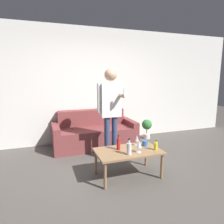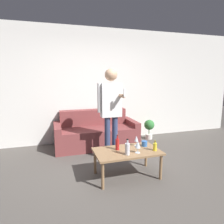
# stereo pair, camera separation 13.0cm
# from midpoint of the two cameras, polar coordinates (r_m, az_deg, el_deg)

# --- Properties ---
(ground_plane) EXTENTS (16.00, 16.00, 0.00)m
(ground_plane) POSITION_cam_midpoint_polar(r_m,az_deg,el_deg) (3.14, 5.18, -19.87)
(ground_plane) COLOR #514C47
(wall_back) EXTENTS (8.00, 0.06, 2.70)m
(wall_back) POSITION_cam_midpoint_polar(r_m,az_deg,el_deg) (4.86, -4.73, 7.47)
(wall_back) COLOR silver
(wall_back) RESTS_ON ground_plane
(couch) EXTENTS (1.84, 0.83, 0.80)m
(couch) POSITION_cam_midpoint_polar(r_m,az_deg,el_deg) (4.60, -3.85, -6.03)
(couch) COLOR brown
(couch) RESTS_ON ground_plane
(coffee_table) EXTENTS (1.02, 0.59, 0.43)m
(coffee_table) POSITION_cam_midpoint_polar(r_m,az_deg,el_deg) (3.20, 5.51, -11.67)
(coffee_table) COLOR #8E6B47
(coffee_table) RESTS_ON ground_plane
(bottle_orange) EXTENTS (0.06, 0.06, 0.25)m
(bottle_orange) POSITION_cam_midpoint_polar(r_m,az_deg,el_deg) (3.17, 2.73, -9.08)
(bottle_orange) COLOR #B21E1E
(bottle_orange) RESTS_ON coffee_table
(bottle_green) EXTENTS (0.07, 0.07, 0.24)m
(bottle_green) POSITION_cam_midpoint_polar(r_m,az_deg,el_deg) (2.99, 5.68, -10.36)
(bottle_green) COLOR silver
(bottle_green) RESTS_ON coffee_table
(bottle_dark) EXTENTS (0.06, 0.06, 0.16)m
(bottle_dark) POSITION_cam_midpoint_polar(r_m,az_deg,el_deg) (3.23, 13.32, -9.59)
(bottle_dark) COLOR yellow
(bottle_dark) RESTS_ON coffee_table
(wine_glass_near) EXTENTS (0.08, 0.08, 0.18)m
(wine_glass_near) POSITION_cam_midpoint_polar(r_m,az_deg,el_deg) (3.07, 8.61, -9.26)
(wine_glass_near) COLOR silver
(wine_glass_near) RESTS_ON coffee_table
(wine_glass_far) EXTENTS (0.07, 0.07, 0.17)m
(wine_glass_far) POSITION_cam_midpoint_polar(r_m,az_deg,el_deg) (3.37, 8.10, -7.60)
(wine_glass_far) COLOR silver
(wine_glass_far) RESTS_ON coffee_table
(cup_on_table) EXTENTS (0.09, 0.09, 0.09)m
(cup_on_table) POSITION_cam_midpoint_polar(r_m,az_deg,el_deg) (3.39, 10.35, -8.88)
(cup_on_table) COLOR #3366B2
(cup_on_table) RESTS_ON coffee_table
(person_standing_front) EXTENTS (0.45, 0.43, 1.71)m
(person_standing_front) POSITION_cam_midpoint_polar(r_m,az_deg,el_deg) (3.69, 0.69, 1.76)
(person_standing_front) COLOR navy
(person_standing_front) RESTS_ON ground_plane
(potted_plant) EXTENTS (0.25, 0.25, 0.49)m
(potted_plant) POSITION_cam_midpoint_polar(r_m,az_deg,el_deg) (5.17, 11.29, -4.21)
(potted_plant) COLOR silver
(potted_plant) RESTS_ON ground_plane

